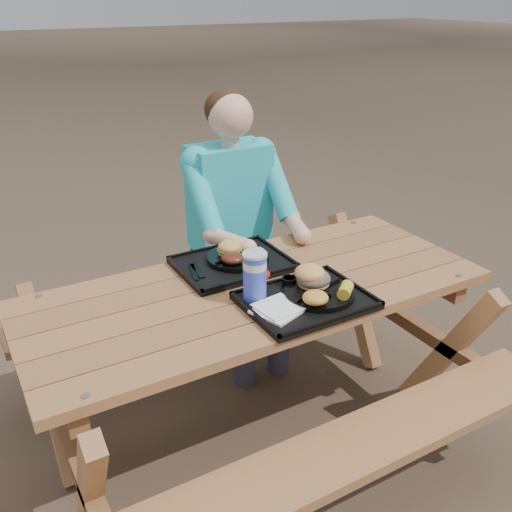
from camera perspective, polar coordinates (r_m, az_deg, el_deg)
ground at (r=2.66m, az=0.00°, el=-17.46°), size 60.00×60.00×0.00m
picnic_table at (r=2.42m, az=0.00°, el=-10.90°), size 1.80×1.49×0.75m
tray_near at (r=2.10m, az=4.99°, el=-4.53°), size 0.45×0.35×0.02m
tray_far at (r=2.37m, az=-2.34°, el=-0.84°), size 0.45×0.35×0.02m
plate_near at (r=2.12m, az=6.32°, el=-3.74°), size 0.26×0.26×0.02m
plate_far at (r=2.38m, az=-1.82°, el=-0.16°), size 0.26×0.26×0.02m
napkin_stack at (r=2.01m, az=2.14°, el=-5.40°), size 0.19×0.19×0.02m
soda_cup at (r=2.05m, az=-0.13°, el=-2.16°), size 0.09×0.09×0.17m
condiment_bbq at (r=2.18m, az=3.33°, el=-2.57°), size 0.06×0.06×0.03m
condiment_mustard at (r=2.20m, az=4.51°, el=-2.30°), size 0.05×0.05×0.03m
sandwich at (r=2.13m, az=5.81°, el=-1.37°), size 0.12×0.12×0.13m
mac_cheese at (r=2.02m, az=5.97°, el=-4.16°), size 0.09×0.09×0.05m
corn_cob at (r=2.08m, az=8.94°, el=-3.39°), size 0.11×0.11×0.05m
cutlery_far at (r=2.30m, az=-5.91°, el=-1.41°), size 0.04×0.15×0.01m
burger at (r=2.38m, az=-2.68°, el=1.20°), size 0.10×0.10×0.09m
baked_beans at (r=2.31m, az=-2.34°, el=-0.20°), size 0.09×0.09×0.04m
potato_salad at (r=2.34m, az=0.02°, el=0.29°), size 0.08×0.08×0.05m
diner at (r=2.89m, az=-2.42°, el=1.52°), size 0.48×0.84×1.28m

